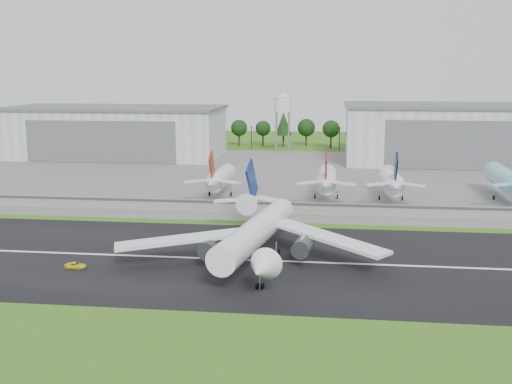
# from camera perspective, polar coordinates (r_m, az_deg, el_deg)

# --- Properties ---
(ground) EXTENTS (600.00, 600.00, 0.00)m
(ground) POSITION_cam_1_polar(r_m,az_deg,el_deg) (127.41, -2.53, -7.34)
(ground) COLOR #3B6718
(ground) RESTS_ON ground
(runway) EXTENTS (320.00, 60.00, 0.10)m
(runway) POSITION_cam_1_polar(r_m,az_deg,el_deg) (136.80, -1.82, -6.03)
(runway) COLOR black
(runway) RESTS_ON ground
(runway_centerline) EXTENTS (220.00, 1.00, 0.02)m
(runway_centerline) POSITION_cam_1_polar(r_m,az_deg,el_deg) (136.78, -1.82, -6.01)
(runway_centerline) COLOR white
(runway_centerline) RESTS_ON runway
(apron) EXTENTS (320.00, 150.00, 0.10)m
(apron) POSITION_cam_1_polar(r_m,az_deg,el_deg) (243.42, 2.23, 1.44)
(apron) COLOR slate
(apron) RESTS_ON ground
(blast_fence) EXTENTS (240.00, 0.61, 3.50)m
(blast_fence) POSITION_cam_1_polar(r_m,az_deg,el_deg) (179.53, 0.42, -1.36)
(blast_fence) COLOR gray
(blast_fence) RESTS_ON ground
(hangar_west) EXTENTS (97.00, 44.00, 23.20)m
(hangar_west) POSITION_cam_1_polar(r_m,az_deg,el_deg) (302.81, -12.30, 5.26)
(hangar_west) COLOR silver
(hangar_west) RESTS_ON ground
(hangar_east) EXTENTS (102.00, 47.00, 25.20)m
(hangar_east) POSITION_cam_1_polar(r_m,az_deg,el_deg) (290.60, 18.01, 4.95)
(hangar_east) COLOR silver
(hangar_east) RESTS_ON ground
(water_tower) EXTENTS (8.40, 8.40, 29.40)m
(water_tower) POSITION_cam_1_polar(r_m,az_deg,el_deg) (305.74, 2.40, 7.98)
(water_tower) COLOR #99999E
(water_tower) RESTS_ON ground
(utility_poles) EXTENTS (230.00, 3.00, 12.00)m
(utility_poles) POSITION_cam_1_polar(r_m,az_deg,el_deg) (322.40, 3.48, 3.73)
(utility_poles) COLOR black
(utility_poles) RESTS_ON ground
(treeline) EXTENTS (320.00, 16.00, 22.00)m
(treeline) POSITION_cam_1_polar(r_m,az_deg,el_deg) (337.26, 3.65, 4.05)
(treeline) COLOR black
(treeline) RESTS_ON ground
(main_airliner) EXTENTS (56.51, 59.13, 18.17)m
(main_airliner) POSITION_cam_1_polar(r_m,az_deg,el_deg) (134.46, 0.00, -4.18)
(main_airliner) COLOR white
(main_airliner) RESTS_ON runway
(ground_vehicle) EXTENTS (4.56, 2.52, 1.21)m
(ground_vehicle) POSITION_cam_1_polar(r_m,az_deg,el_deg) (135.68, -15.74, -6.30)
(ground_vehicle) COLOR yellow
(ground_vehicle) RESTS_ON runway
(parked_jet_red_a) EXTENTS (7.36, 31.29, 16.53)m
(parked_jet_red_a) POSITION_cam_1_polar(r_m,az_deg,el_deg) (202.00, -3.29, 1.22)
(parked_jet_red_a) COLOR white
(parked_jet_red_a) RESTS_ON ground
(parked_jet_red_b) EXTENTS (7.36, 31.29, 16.81)m
(parked_jet_red_b) POSITION_cam_1_polar(r_m,az_deg,el_deg) (198.71, 6.28, 1.08)
(parked_jet_red_b) COLOR silver
(parked_jet_red_b) RESTS_ON ground
(parked_jet_navy) EXTENTS (7.36, 31.29, 16.85)m
(parked_jet_navy) POSITION_cam_1_polar(r_m,az_deg,el_deg) (199.41, 11.98, 0.96)
(parked_jet_navy) COLOR white
(parked_jet_navy) RESTS_ON ground
(parked_jet_skyblue) EXTENTS (7.36, 37.29, 17.15)m
(parked_jet_skyblue) POSITION_cam_1_polar(r_m,az_deg,el_deg) (210.20, 21.49, 1.00)
(parked_jet_skyblue) COLOR #87CAEA
(parked_jet_skyblue) RESTS_ON ground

